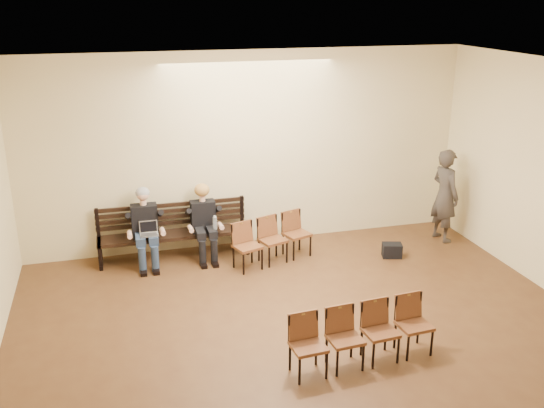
{
  "coord_description": "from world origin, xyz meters",
  "views": [
    {
      "loc": [
        -2.39,
        -5.22,
        4.38
      ],
      "look_at": [
        0.17,
        4.05,
        1.04
      ],
      "focal_mm": 40.0,
      "sensor_mm": 36.0,
      "label": 1
    }
  ],
  "objects_px": {
    "laptop": "(150,237)",
    "water_bottle": "(215,229)",
    "seated_woman": "(204,224)",
    "chair_row_front": "(273,240)",
    "bench": "(175,245)",
    "chair_row_back": "(363,336)",
    "bag": "(392,250)",
    "passerby": "(445,189)",
    "seated_man": "(145,228)"
  },
  "relations": [
    {
      "from": "laptop",
      "to": "water_bottle",
      "type": "height_order",
      "value": "water_bottle"
    },
    {
      "from": "seated_woman",
      "to": "chair_row_front",
      "type": "height_order",
      "value": "seated_woman"
    },
    {
      "from": "laptop",
      "to": "chair_row_front",
      "type": "xyz_separation_m",
      "value": [
        2.04,
        -0.32,
        -0.16
      ]
    },
    {
      "from": "bench",
      "to": "chair_row_back",
      "type": "xyz_separation_m",
      "value": [
        1.87,
        -3.87,
        0.16
      ]
    },
    {
      "from": "bench",
      "to": "bag",
      "type": "xyz_separation_m",
      "value": [
        3.68,
        -1.01,
        -0.1
      ]
    },
    {
      "from": "laptop",
      "to": "passerby",
      "type": "distance_m",
      "value": 5.39
    },
    {
      "from": "seated_woman",
      "to": "water_bottle",
      "type": "height_order",
      "value": "seated_woman"
    },
    {
      "from": "water_bottle",
      "to": "chair_row_back",
      "type": "height_order",
      "value": "chair_row_back"
    },
    {
      "from": "seated_woman",
      "to": "chair_row_front",
      "type": "relative_size",
      "value": 0.85
    },
    {
      "from": "seated_man",
      "to": "passerby",
      "type": "distance_m",
      "value": 5.45
    },
    {
      "from": "laptop",
      "to": "passerby",
      "type": "xyz_separation_m",
      "value": [
        5.37,
        -0.18,
        0.44
      ]
    },
    {
      "from": "seated_woman",
      "to": "chair_row_back",
      "type": "bearing_deg",
      "value": -70.19
    },
    {
      "from": "laptop",
      "to": "chair_row_front",
      "type": "bearing_deg",
      "value": -3.15
    },
    {
      "from": "bench",
      "to": "water_bottle",
      "type": "height_order",
      "value": "water_bottle"
    },
    {
      "from": "water_bottle",
      "to": "chair_row_back",
      "type": "distance_m",
      "value": 3.75
    },
    {
      "from": "water_bottle",
      "to": "bag",
      "type": "bearing_deg",
      "value": -12.9
    },
    {
      "from": "laptop",
      "to": "water_bottle",
      "type": "relative_size",
      "value": 1.22
    },
    {
      "from": "seated_man",
      "to": "water_bottle",
      "type": "relative_size",
      "value": 5.31
    },
    {
      "from": "water_bottle",
      "to": "passerby",
      "type": "distance_m",
      "value": 4.29
    },
    {
      "from": "seated_woman",
      "to": "water_bottle",
      "type": "bearing_deg",
      "value": -52.73
    },
    {
      "from": "water_bottle",
      "to": "passerby",
      "type": "height_order",
      "value": "passerby"
    },
    {
      "from": "seated_man",
      "to": "passerby",
      "type": "relative_size",
      "value": 0.65
    },
    {
      "from": "seated_woman",
      "to": "passerby",
      "type": "xyz_separation_m",
      "value": [
        4.42,
        -0.4,
        0.4
      ]
    },
    {
      "from": "seated_woman",
      "to": "passerby",
      "type": "height_order",
      "value": "passerby"
    },
    {
      "from": "seated_man",
      "to": "chair_row_back",
      "type": "height_order",
      "value": "seated_man"
    },
    {
      "from": "seated_man",
      "to": "passerby",
      "type": "height_order",
      "value": "passerby"
    },
    {
      "from": "seated_man",
      "to": "seated_woman",
      "type": "height_order",
      "value": "seated_man"
    },
    {
      "from": "bag",
      "to": "chair_row_back",
      "type": "distance_m",
      "value": 3.39
    },
    {
      "from": "bench",
      "to": "water_bottle",
      "type": "xyz_separation_m",
      "value": [
        0.67,
        -0.32,
        0.35
      ]
    },
    {
      "from": "chair_row_front",
      "to": "chair_row_back",
      "type": "xyz_separation_m",
      "value": [
        0.26,
        -3.22,
        -0.01
      ]
    },
    {
      "from": "chair_row_front",
      "to": "chair_row_back",
      "type": "relative_size",
      "value": 0.76
    },
    {
      "from": "bench",
      "to": "chair_row_back",
      "type": "height_order",
      "value": "chair_row_back"
    },
    {
      "from": "passerby",
      "to": "water_bottle",
      "type": "bearing_deg",
      "value": 77.67
    },
    {
      "from": "seated_man",
      "to": "chair_row_back",
      "type": "xyz_separation_m",
      "value": [
        2.35,
        -3.75,
        -0.27
      ]
    },
    {
      "from": "bag",
      "to": "chair_row_front",
      "type": "xyz_separation_m",
      "value": [
        -2.07,
        0.36,
        0.27
      ]
    },
    {
      "from": "water_bottle",
      "to": "bag",
      "type": "height_order",
      "value": "water_bottle"
    },
    {
      "from": "bench",
      "to": "chair_row_back",
      "type": "bearing_deg",
      "value": -64.24
    },
    {
      "from": "water_bottle",
      "to": "passerby",
      "type": "relative_size",
      "value": 0.12
    },
    {
      "from": "seated_man",
      "to": "chair_row_front",
      "type": "relative_size",
      "value": 0.91
    },
    {
      "from": "bench",
      "to": "chair_row_back",
      "type": "distance_m",
      "value": 4.3
    },
    {
      "from": "water_bottle",
      "to": "chair_row_front",
      "type": "relative_size",
      "value": 0.17
    },
    {
      "from": "seated_man",
      "to": "bag",
      "type": "distance_m",
      "value": 4.29
    },
    {
      "from": "seated_woman",
      "to": "bag",
      "type": "bearing_deg",
      "value": -15.76
    },
    {
      "from": "bag",
      "to": "laptop",
      "type": "bearing_deg",
      "value": 170.6
    },
    {
      "from": "seated_woman",
      "to": "chair_row_back",
      "type": "relative_size",
      "value": 0.65
    },
    {
      "from": "bench",
      "to": "chair_row_front",
      "type": "bearing_deg",
      "value": -22.03
    },
    {
      "from": "bag",
      "to": "chair_row_front",
      "type": "bearing_deg",
      "value": 170.08
    },
    {
      "from": "bench",
      "to": "seated_woman",
      "type": "height_order",
      "value": "seated_woman"
    },
    {
      "from": "chair_row_back",
      "to": "laptop",
      "type": "bearing_deg",
      "value": 118.89
    },
    {
      "from": "laptop",
      "to": "bench",
      "type": "bearing_deg",
      "value": 42.86
    }
  ]
}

